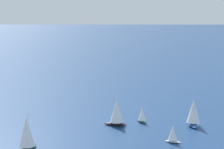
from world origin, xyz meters
The scene contains 5 objects.
sailboat_near_centre centered at (-22.54, 19.68, 3.63)m, with size 4.13×6.40×7.95m.
sailboat_far_stbd centered at (-49.42, 5.21, 3.62)m, with size 5.82×5.28×7.94m.
sailboat_inshore centered at (-47.03, 27.76, 6.12)m, with size 10.73×6.58×13.41m.
sailboat_trailing centered at (-4.83, -32.35, 6.41)m, with size 11.25×6.97×14.04m.
sailboat_ahead centered at (-42.25, -5.25, 5.97)m, with size 6.15×10.38×13.07m.
Camera 1 is at (145.01, 23.65, 54.16)m, focal length 72.11 mm.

